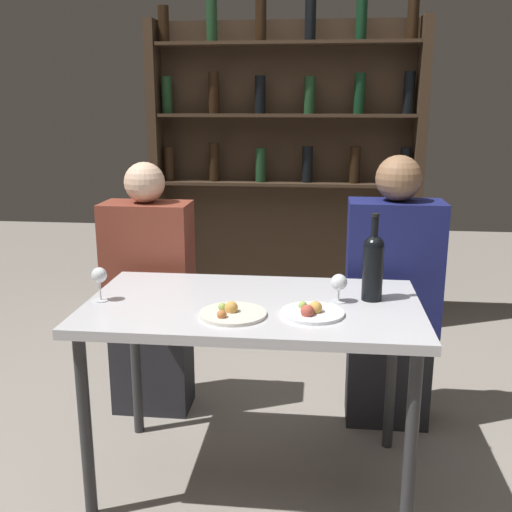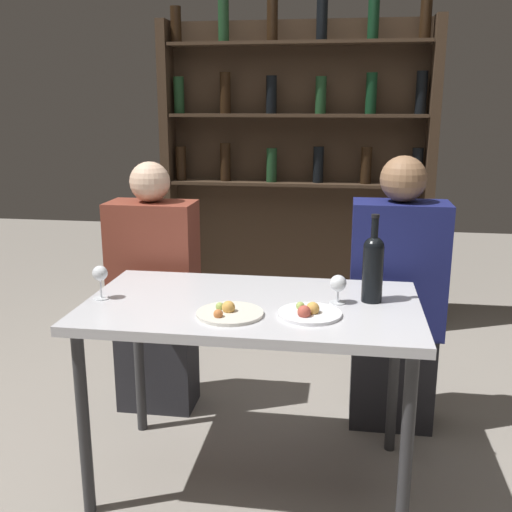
% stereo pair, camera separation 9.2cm
% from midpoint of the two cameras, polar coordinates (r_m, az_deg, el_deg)
% --- Properties ---
extents(ground_plane, '(10.00, 10.00, 0.00)m').
position_cam_midpoint_polar(ground_plane, '(2.56, 0.73, -20.31)').
color(ground_plane, gray).
extents(dining_table, '(1.24, 0.70, 0.74)m').
position_cam_midpoint_polar(dining_table, '(2.25, 0.78, -6.18)').
color(dining_table, silver).
rests_on(dining_table, ground_plane).
extents(wine_rack_wall, '(1.75, 0.21, 2.08)m').
position_cam_midpoint_polar(wine_rack_wall, '(3.95, 4.51, 9.01)').
color(wine_rack_wall, '#38281C').
rests_on(wine_rack_wall, ground_plane).
extents(wine_bottle, '(0.08, 0.08, 0.33)m').
position_cam_midpoint_polar(wine_bottle, '(2.24, 12.25, -0.88)').
color(wine_bottle, black).
rests_on(wine_bottle, dining_table).
extents(wine_glass_0, '(0.06, 0.06, 0.11)m').
position_cam_midpoint_polar(wine_glass_0, '(2.22, 9.02, -2.70)').
color(wine_glass_0, silver).
rests_on(wine_glass_0, dining_table).
extents(wine_glass_1, '(0.06, 0.06, 0.13)m').
position_cam_midpoint_polar(wine_glass_1, '(2.30, -13.52, -1.79)').
color(wine_glass_1, silver).
rests_on(wine_glass_1, dining_table).
extents(food_plate_0, '(0.22, 0.22, 0.05)m').
position_cam_midpoint_polar(food_plate_0, '(2.09, 6.32, -5.37)').
color(food_plate_0, white).
rests_on(food_plate_0, dining_table).
extents(food_plate_1, '(0.23, 0.23, 0.05)m').
position_cam_midpoint_polar(food_plate_1, '(2.09, -1.32, -5.41)').
color(food_plate_1, silver).
rests_on(food_plate_1, dining_table).
extents(seated_person_left, '(0.40, 0.22, 1.20)m').
position_cam_midpoint_polar(seated_person_left, '(2.88, -8.70, -3.88)').
color(seated_person_left, '#26262B').
rests_on(seated_person_left, ground_plane).
extents(seated_person_right, '(0.41, 0.22, 1.24)m').
position_cam_midpoint_polar(seated_person_right, '(2.77, 14.11, -4.47)').
color(seated_person_right, '#26262B').
rests_on(seated_person_right, ground_plane).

